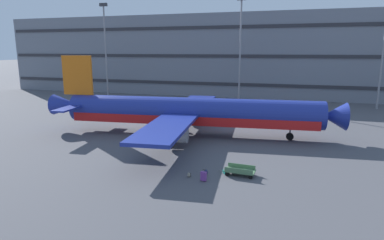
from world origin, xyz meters
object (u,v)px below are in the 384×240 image
at_px(suitcase_scuffed, 226,172).
at_px(backpack_laid_flat, 206,172).
at_px(backpack_black, 189,175).
at_px(baggage_cart, 240,171).
at_px(airliner, 188,112).
at_px(suitcase_red, 204,176).

distance_m(suitcase_scuffed, backpack_laid_flat, 1.82).
relative_size(suitcase_scuffed, backpack_black, 1.72).
bearing_deg(baggage_cart, airliner, 125.37).
height_order(backpack_black, baggage_cart, baggage_cart).
height_order(airliner, suitcase_scuffed, airliner).
bearing_deg(backpack_laid_flat, baggage_cart, 15.53).
distance_m(suitcase_red, baggage_cart, 3.50).
bearing_deg(suitcase_red, backpack_black, 161.16).
bearing_deg(suitcase_scuffed, airliner, 121.27).
bearing_deg(backpack_laid_flat, suitcase_scuffed, 26.92).
xyz_separation_m(suitcase_scuffed, backpack_laid_flat, (-1.62, -0.82, 0.12)).
bearing_deg(airliner, suitcase_red, -67.68).
bearing_deg(suitcase_red, baggage_cart, 39.27).
relative_size(airliner, baggage_cart, 11.38).
bearing_deg(airliner, backpack_laid_flat, -66.13).
height_order(suitcase_scuffed, backpack_laid_flat, backpack_laid_flat).
relative_size(suitcase_red, backpack_black, 2.15).
bearing_deg(airliner, backpack_black, -72.22).
bearing_deg(suitcase_scuffed, backpack_black, -148.93).
bearing_deg(baggage_cart, backpack_black, -157.47).
xyz_separation_m(backpack_laid_flat, backpack_black, (-1.28, -0.92, -0.04)).
bearing_deg(suitcase_scuffed, backpack_laid_flat, -153.08).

